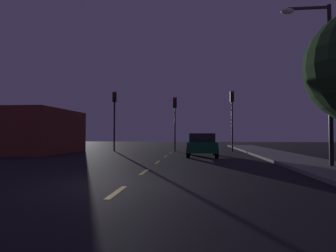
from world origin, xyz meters
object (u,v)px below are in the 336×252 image
object	(u,v)px
car_stopped_ahead	(202,145)
street_lamp_right	(322,69)
traffic_signal_left	(114,110)
traffic_signal_center	(175,113)
traffic_signal_right	(232,109)

from	to	relation	value
car_stopped_ahead	street_lamp_right	world-z (taller)	street_lamp_right
traffic_signal_left	traffic_signal_center	bearing A→B (deg)	-0.01
traffic_signal_left	street_lamp_right	size ratio (longest dim) A/B	0.74
traffic_signal_left	street_lamp_right	distance (m)	17.09
traffic_signal_right	street_lamp_right	distance (m)	11.68
traffic_signal_center	traffic_signal_left	bearing A→B (deg)	179.99
traffic_signal_center	traffic_signal_right	size ratio (longest dim) A/B	0.91
traffic_signal_left	car_stopped_ahead	xyz separation A→B (m)	(7.67, -5.15, -2.90)
car_stopped_ahead	traffic_signal_center	bearing A→B (deg)	113.46
traffic_signal_left	street_lamp_right	bearing A→B (deg)	-41.98
traffic_signal_center	street_lamp_right	bearing A→B (deg)	-57.57
traffic_signal_center	traffic_signal_right	distance (m)	4.93
traffic_signal_left	car_stopped_ahead	distance (m)	9.68
traffic_signal_center	street_lamp_right	size ratio (longest dim) A/B	0.66
traffic_signal_right	street_lamp_right	xyz separation A→B (m)	(2.34, -11.42, 0.69)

